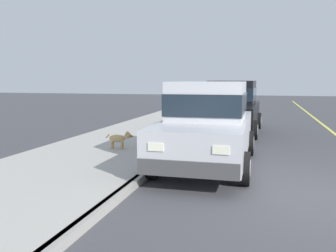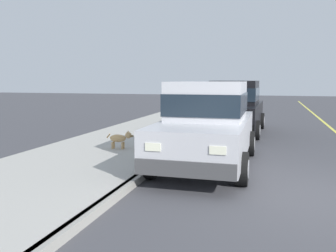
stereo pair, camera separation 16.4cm
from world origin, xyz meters
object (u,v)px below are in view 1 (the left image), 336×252
car_silver_sedan (208,123)px  car_black_sedan (232,106)px  dog_tan (120,138)px  fire_hydrant (177,125)px

car_silver_sedan → car_black_sedan: same height
car_silver_sedan → car_black_sedan: 5.45m
dog_tan → fire_hydrant: bearing=70.4°
car_silver_sedan → fire_hydrant: (-1.49, 3.29, -0.51)m
fire_hydrant → dog_tan: bearing=-109.6°
car_black_sedan → fire_hydrant: size_ratio=6.41×
car_silver_sedan → dog_tan: 2.57m
car_silver_sedan → fire_hydrant: bearing=114.3°
dog_tan → car_silver_sedan: bearing=-14.8°
car_silver_sedan → dog_tan: car_silver_sedan is taller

